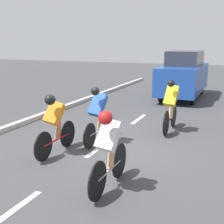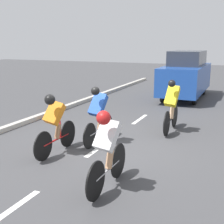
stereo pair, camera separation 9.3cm
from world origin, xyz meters
name	(u,v)px [view 1 (the left image)]	position (x,y,z in m)	size (l,w,h in m)	color
ground_plane	(102,146)	(0.00, 0.00, 0.00)	(60.00, 60.00, 0.00)	#424244
lane_stripe_near	(12,211)	(0.00, 3.39, 0.00)	(0.12, 1.40, 0.01)	white
lane_stripe_mid	(99,148)	(0.00, 0.19, 0.00)	(0.12, 1.40, 0.01)	white
lane_stripe_far	(139,119)	(0.00, -3.01, 0.00)	(0.12, 1.40, 0.01)	white
cyclist_orange	(55,122)	(0.73, 1.00, 0.78)	(0.41, 1.71, 1.47)	black
cyclist_white	(109,147)	(-1.11, 2.15, 0.80)	(0.39, 1.66, 1.50)	black
cyclist_blue	(98,113)	(0.17, -0.14, 0.80)	(0.39, 1.68, 1.52)	black
cyclist_yellow	(171,105)	(-1.31, -1.92, 0.80)	(0.37, 1.73, 1.56)	black
support_car	(184,75)	(-0.63, -7.77, 1.08)	(1.70, 4.57, 2.17)	black
traffic_cone	(49,113)	(2.75, -1.76, 0.24)	(0.36, 0.36, 0.49)	black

